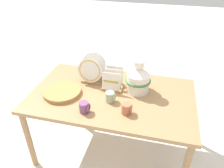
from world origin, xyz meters
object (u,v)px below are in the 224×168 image
object	(u,v)px
mug_terracotta_glaze	(127,109)
mug_sage_glaze	(110,97)
dish_rack_square_plates	(113,83)
wicker_charger_stack	(62,92)
dish_rack_round_plates	(92,70)
mug_plum_glaze	(84,107)
ceramic_vase	(138,78)

from	to	relation	value
mug_terracotta_glaze	mug_sage_glaze	bearing A→B (deg)	143.88
mug_terracotta_glaze	mug_sage_glaze	distance (m)	0.21
dish_rack_square_plates	wicker_charger_stack	bearing A→B (deg)	-154.13
dish_rack_round_plates	wicker_charger_stack	xyz separation A→B (m)	(-0.20, -0.28, -0.10)
mug_terracotta_glaze	mug_plum_glaze	xyz separation A→B (m)	(-0.34, -0.07, 0.00)
ceramic_vase	mug_terracotta_glaze	distance (m)	0.36
dish_rack_square_plates	mug_terracotta_glaze	distance (m)	0.39
ceramic_vase	wicker_charger_stack	size ratio (longest dim) A/B	0.94
dish_rack_square_plates	mug_plum_glaze	xyz separation A→B (m)	(-0.14, -0.41, -0.01)
wicker_charger_stack	mug_sage_glaze	world-z (taller)	mug_sage_glaze
ceramic_vase	mug_sage_glaze	distance (m)	0.32
dish_rack_square_plates	mug_terracotta_glaze	world-z (taller)	dish_rack_square_plates
mug_terracotta_glaze	mug_plum_glaze	distance (m)	0.34
ceramic_vase	dish_rack_square_plates	world-z (taller)	ceramic_vase
dish_rack_round_plates	mug_terracotta_glaze	distance (m)	0.60
dish_rack_round_plates	mug_sage_glaze	distance (m)	0.40
wicker_charger_stack	mug_sage_glaze	size ratio (longest dim) A/B	3.76
ceramic_vase	mug_sage_glaze	size ratio (longest dim) A/B	3.55
dish_rack_square_plates	wicker_charger_stack	size ratio (longest dim) A/B	0.56
ceramic_vase	mug_terracotta_glaze	world-z (taller)	ceramic_vase
ceramic_vase	dish_rack_round_plates	bearing A→B (deg)	171.81
dish_rack_round_plates	wicker_charger_stack	bearing A→B (deg)	-125.12
mug_plum_glaze	mug_sage_glaze	bearing A→B (deg)	48.37
dish_rack_square_plates	mug_sage_glaze	size ratio (longest dim) A/B	2.11
mug_sage_glaze	wicker_charger_stack	bearing A→B (deg)	179.16
ceramic_vase	mug_sage_glaze	bearing A→B (deg)	-132.69
ceramic_vase	dish_rack_round_plates	distance (m)	0.47
dish_rack_round_plates	dish_rack_square_plates	bearing A→B (deg)	-17.87
dish_rack_square_plates	dish_rack_round_plates	bearing A→B (deg)	162.13
mug_sage_glaze	mug_plum_glaze	bearing A→B (deg)	-131.63
mug_sage_glaze	mug_terracotta_glaze	bearing A→B (deg)	-36.12
wicker_charger_stack	dish_rack_round_plates	bearing A→B (deg)	54.88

